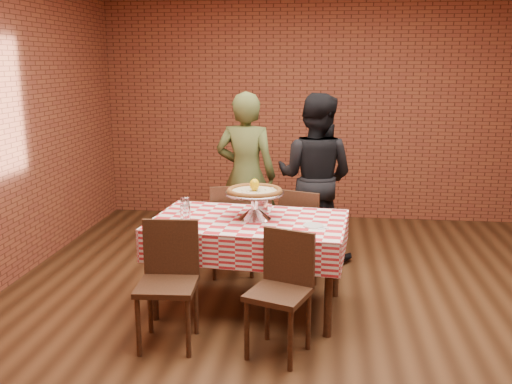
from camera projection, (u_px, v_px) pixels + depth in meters
ground at (312, 316)px, 4.49m from camera, size 6.00×6.00×0.00m
back_wall at (320, 105)px, 7.06m from camera, size 5.50×0.00×5.50m
table at (249, 264)px, 4.58m from camera, size 1.59×1.04×0.75m
tablecloth at (249, 235)px, 4.52m from camera, size 1.63×1.08×0.26m
pizza_stand at (254, 205)px, 4.49m from camera, size 0.66×0.66×0.21m
pizza at (254, 192)px, 4.46m from camera, size 0.60×0.60×0.03m
lemon at (254, 185)px, 4.45m from camera, size 0.10×0.10×0.10m
water_glass_left at (185, 213)px, 4.43m from camera, size 0.09×0.09×0.12m
water_glass_right at (185, 205)px, 4.67m from camera, size 0.09×0.09×0.12m
side_plate at (313, 226)px, 4.30m from camera, size 0.17×0.17×0.01m
sweetener_packet_a at (321, 229)px, 4.23m from camera, size 0.06×0.05×0.00m
sweetener_packet_b at (325, 228)px, 4.25m from camera, size 0.05×0.04×0.00m
condiment_caddy at (264, 202)px, 4.75m from camera, size 0.12×0.11×0.14m
chair_near_left at (167, 287)px, 3.95m from camera, size 0.43×0.43×0.88m
chair_near_right at (278, 297)px, 3.82m from camera, size 0.49×0.49×0.86m
chair_far_left at (231, 228)px, 5.34m from camera, size 0.50×0.50×0.89m
chair_far_right at (305, 233)px, 5.24m from camera, size 0.49×0.49×0.86m
diner_olive at (246, 176)px, 5.72m from camera, size 0.65×0.46×1.70m
diner_black at (315, 178)px, 5.66m from camera, size 0.98×0.86×1.69m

